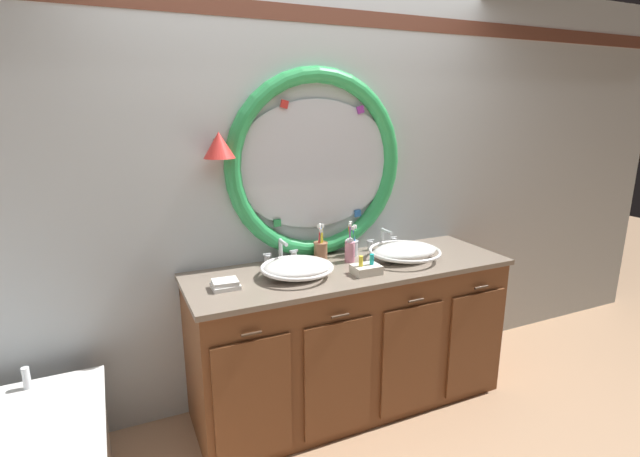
{
  "coord_description": "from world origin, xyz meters",
  "views": [
    {
      "loc": [
        -1.13,
        -2.08,
        1.82
      ],
      "look_at": [
        -0.05,
        0.25,
        1.15
      ],
      "focal_mm": 26.5,
      "sensor_mm": 36.0,
      "label": 1
    }
  ],
  "objects_px": {
    "toothbrush_holder_right": "(352,246)",
    "sink_basin_left": "(297,268)",
    "sink_basin_right": "(405,251)",
    "toothbrush_holder_left": "(321,249)",
    "folded_hand_towel": "(225,284)",
    "soap_dispenser": "(350,251)",
    "toiletry_basket": "(366,269)"
  },
  "relations": [
    {
      "from": "sink_basin_left",
      "to": "folded_hand_towel",
      "type": "xyz_separation_m",
      "value": [
        -0.4,
        -0.01,
        -0.03
      ]
    },
    {
      "from": "sink_basin_right",
      "to": "folded_hand_towel",
      "type": "height_order",
      "value": "sink_basin_right"
    },
    {
      "from": "toothbrush_holder_right",
      "to": "sink_basin_right",
      "type": "bearing_deg",
      "value": -39.64
    },
    {
      "from": "sink_basin_left",
      "to": "soap_dispenser",
      "type": "height_order",
      "value": "soap_dispenser"
    },
    {
      "from": "toothbrush_holder_left",
      "to": "toothbrush_holder_right",
      "type": "xyz_separation_m",
      "value": [
        0.21,
        -0.02,
        -0.0
      ]
    },
    {
      "from": "sink_basin_right",
      "to": "soap_dispenser",
      "type": "bearing_deg",
      "value": 161.11
    },
    {
      "from": "sink_basin_right",
      "to": "toiletry_basket",
      "type": "bearing_deg",
      "value": -160.22
    },
    {
      "from": "sink_basin_right",
      "to": "folded_hand_towel",
      "type": "bearing_deg",
      "value": -179.48
    },
    {
      "from": "toothbrush_holder_right",
      "to": "folded_hand_towel",
      "type": "bearing_deg",
      "value": -165.58
    },
    {
      "from": "toothbrush_holder_right",
      "to": "sink_basin_left",
      "type": "bearing_deg",
      "value": -155.21
    },
    {
      "from": "folded_hand_towel",
      "to": "soap_dispenser",
      "type": "bearing_deg",
      "value": 8.62
    },
    {
      "from": "soap_dispenser",
      "to": "toiletry_basket",
      "type": "bearing_deg",
      "value": -95.14
    },
    {
      "from": "folded_hand_towel",
      "to": "sink_basin_left",
      "type": "bearing_deg",
      "value": 1.45
    },
    {
      "from": "soap_dispenser",
      "to": "sink_basin_left",
      "type": "bearing_deg",
      "value": -164.24
    },
    {
      "from": "sink_basin_left",
      "to": "sink_basin_right",
      "type": "height_order",
      "value": "sink_basin_right"
    },
    {
      "from": "toothbrush_holder_right",
      "to": "folded_hand_towel",
      "type": "xyz_separation_m",
      "value": [
        -0.86,
        -0.22,
        -0.04
      ]
    },
    {
      "from": "sink_basin_right",
      "to": "toothbrush_holder_left",
      "type": "relative_size",
      "value": 1.99
    },
    {
      "from": "sink_basin_left",
      "to": "folded_hand_towel",
      "type": "relative_size",
      "value": 2.91
    },
    {
      "from": "soap_dispenser",
      "to": "folded_hand_towel",
      "type": "height_order",
      "value": "soap_dispenser"
    },
    {
      "from": "folded_hand_towel",
      "to": "toothbrush_holder_right",
      "type": "bearing_deg",
      "value": 14.42
    },
    {
      "from": "sink_basin_left",
      "to": "sink_basin_right",
      "type": "bearing_deg",
      "value": 0.0
    },
    {
      "from": "sink_basin_right",
      "to": "soap_dispenser",
      "type": "xyz_separation_m",
      "value": [
        -0.32,
        0.11,
        0.01
      ]
    },
    {
      "from": "toothbrush_holder_right",
      "to": "soap_dispenser",
      "type": "xyz_separation_m",
      "value": [
        -0.07,
        -0.1,
        0.01
      ]
    },
    {
      "from": "toothbrush_holder_left",
      "to": "folded_hand_towel",
      "type": "height_order",
      "value": "toothbrush_holder_left"
    },
    {
      "from": "sink_basin_left",
      "to": "sink_basin_right",
      "type": "distance_m",
      "value": 0.71
    },
    {
      "from": "toothbrush_holder_left",
      "to": "folded_hand_towel",
      "type": "distance_m",
      "value": 0.7
    },
    {
      "from": "sink_basin_right",
      "to": "sink_basin_left",
      "type": "bearing_deg",
      "value": 180.0
    },
    {
      "from": "soap_dispenser",
      "to": "folded_hand_towel",
      "type": "xyz_separation_m",
      "value": [
        -0.79,
        -0.12,
        -0.04
      ]
    },
    {
      "from": "toothbrush_holder_left",
      "to": "soap_dispenser",
      "type": "distance_m",
      "value": 0.18
    },
    {
      "from": "soap_dispenser",
      "to": "toiletry_basket",
      "type": "xyz_separation_m",
      "value": [
        -0.02,
        -0.23,
        -0.04
      ]
    },
    {
      "from": "sink_basin_left",
      "to": "soap_dispenser",
      "type": "relative_size",
      "value": 2.68
    },
    {
      "from": "sink_basin_left",
      "to": "toiletry_basket",
      "type": "bearing_deg",
      "value": -18.47
    }
  ]
}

